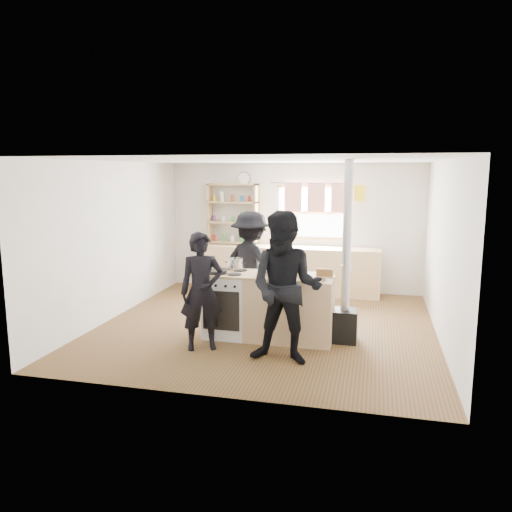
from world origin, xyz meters
The scene contains 14 objects.
ground centered at (0.00, 0.00, -0.01)m, with size 5.00×5.00×0.01m, color brown.
back_counter centered at (0.00, 2.22, 0.45)m, with size 3.40×0.55×0.90m, color #D4B280.
shelving_unit centered at (-1.20, 2.34, 1.51)m, with size 1.00×0.28×1.20m.
thermos centered at (1.09, 2.22, 1.06)m, with size 0.10×0.10×0.32m, color silver.
cooking_island centered at (0.14, -0.55, 0.47)m, with size 1.97×0.64×0.93m.
skillet_greens centered at (-0.55, -0.68, 0.96)m, with size 0.37×0.37×0.05m.
roast_tray centered at (0.20, -0.56, 0.97)m, with size 0.40×0.36×0.08m.
stockpot_stove centered at (-0.39, -0.35, 1.01)m, with size 0.23×0.23×0.19m.
stockpot_counter centered at (0.52, -0.52, 1.02)m, with size 0.27×0.27×0.20m.
bread_board centered at (0.93, -0.58, 0.98)m, with size 0.29×0.21×0.12m.
flue_heater centered at (1.20, -0.42, 0.66)m, with size 0.35×0.35×2.50m.
person_near_left centered at (-0.62, -1.16, 0.78)m, with size 0.57×0.37×1.57m, color black.
person_near_right centered at (0.54, -1.37, 0.94)m, with size 0.91×0.71×1.88m, color black.
person_far centered at (-0.35, 0.44, 0.86)m, with size 1.11×0.64×1.72m, color black.
Camera 1 is at (1.57, -7.19, 2.35)m, focal length 35.00 mm.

